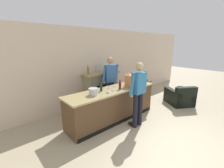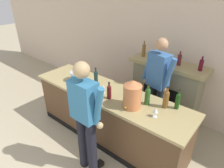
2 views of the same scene
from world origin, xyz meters
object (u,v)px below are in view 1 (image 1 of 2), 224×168
ice_bucket_steel (93,92)px  wine_bottle_cabernet_heavy (127,80)px  wine_glass_mid_counter (109,88)px  wine_glass_near_bucket (114,86)px  potted_plant_corner (148,86)px  wine_glass_by_dispenser (137,81)px  fireplace_stone (101,88)px  wine_bottle_port_short (120,85)px  armchair_black (180,98)px  wine_bottle_riesling_slim (101,86)px  person_customer (138,92)px  copper_dispenser (129,80)px  wine_bottle_rose_blush (131,78)px  person_bartender (110,80)px  wine_bottle_burgundy_dark (130,78)px

ice_bucket_steel → wine_bottle_cabernet_heavy: size_ratio=0.74×
wine_glass_mid_counter → wine_glass_near_bucket: (0.23, 0.05, -0.01)m
potted_plant_corner → wine_glass_by_dispenser: 2.48m
fireplace_stone → wine_bottle_cabernet_heavy: size_ratio=4.62×
wine_bottle_cabernet_heavy → wine_bottle_port_short: size_ratio=1.18×
potted_plant_corner → ice_bucket_steel: size_ratio=2.73×
armchair_black → wine_bottle_riesling_slim: 3.26m
person_customer → ice_bucket_steel: 1.18m
wine_glass_mid_counter → potted_plant_corner: bearing=17.2°
person_customer → wine_glass_by_dispenser: (0.69, 0.63, 0.06)m
wine_bottle_cabernet_heavy → wine_glass_mid_counter: wine_bottle_cabernet_heavy is taller
person_customer → wine_glass_mid_counter: (-0.50, 0.61, 0.10)m
potted_plant_corner → wine_bottle_riesling_slim: 3.60m
potted_plant_corner → ice_bucket_steel: ice_bucket_steel is taller
fireplace_stone → person_customer: (-0.25, -1.94, 0.35)m
wine_glass_mid_counter → copper_dispenser: bearing=1.3°
fireplace_stone → wine_glass_by_dispenser: size_ratio=10.70×
wine_bottle_rose_blush → wine_glass_mid_counter: 1.40m
person_bartender → wine_bottle_port_short: 0.94m
wine_bottle_cabernet_heavy → ice_bucket_steel: bearing=-174.4°
armchair_black → wine_glass_mid_counter: 3.12m
person_bartender → ice_bucket_steel: 1.44m
wine_bottle_port_short → wine_bottle_cabernet_heavy: bearing=23.5°
fireplace_stone → wine_glass_near_bucket: size_ratio=9.20×
person_bartender → wine_bottle_port_short: (-0.37, -0.86, 0.08)m
wine_bottle_cabernet_heavy → wine_bottle_riesling_slim: bearing=-179.8°
person_customer → wine_bottle_cabernet_heavy: 0.95m
copper_dispenser → wine_bottle_port_short: copper_dispenser is taller
wine_bottle_riesling_slim → wine_glass_near_bucket: wine_bottle_riesling_slim is taller
fireplace_stone → armchair_black: fireplace_stone is taller
ice_bucket_steel → wine_bottle_burgundy_dark: 1.66m
person_customer → wine_glass_near_bucket: size_ratio=10.58×
fireplace_stone → person_bartender: bearing=-86.5°
potted_plant_corner → wine_glass_by_dispenser: bearing=-154.7°
wine_bottle_burgundy_dark → wine_glass_mid_counter: 1.24m
wine_bottle_cabernet_heavy → potted_plant_corner: bearing=18.8°
wine_bottle_riesling_slim → wine_bottle_rose_blush: 1.44m
fireplace_stone → wine_bottle_rose_blush: (0.59, -0.93, 0.46)m
person_bartender → wine_bottle_cabernet_heavy: size_ratio=5.39×
person_customer → copper_dispenser: size_ratio=4.06×
armchair_black → wine_bottle_cabernet_heavy: bearing=155.5°
armchair_black → potted_plant_corner: bearing=77.0°
wine_glass_mid_counter → wine_glass_near_bucket: bearing=12.2°
potted_plant_corner → person_bartender: size_ratio=0.37×
wine_bottle_rose_blush → fireplace_stone: bearing=122.2°
potted_plant_corner → wine_bottle_riesling_slim: (-3.42, -0.81, 0.79)m
wine_bottle_cabernet_heavy → wine_bottle_rose_blush: bearing=23.9°
wine_bottle_cabernet_heavy → wine_bottle_port_short: bearing=-156.5°
armchair_black → person_customer: bearing=178.4°
person_bartender → wine_glass_near_bucket: bearing=-124.9°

